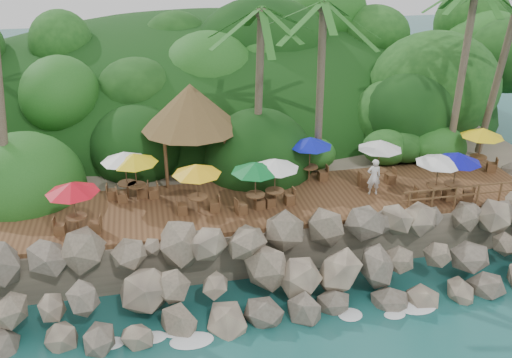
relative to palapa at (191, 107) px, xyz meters
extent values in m
plane|color=#19514F|center=(2.41, -9.61, -5.79)|extent=(140.00, 140.00, 0.00)
cube|color=gray|center=(2.41, 6.39, -4.74)|extent=(32.00, 25.20, 2.10)
ellipsoid|color=#143811|center=(2.41, 13.89, -5.79)|extent=(44.80, 28.00, 15.40)
cube|color=brown|center=(2.41, -3.61, -3.59)|extent=(26.00, 5.00, 0.20)
ellipsoid|color=white|center=(-6.59, -9.31, -5.76)|extent=(1.20, 0.80, 0.06)
ellipsoid|color=white|center=(-3.59, -9.31, -5.76)|extent=(1.20, 0.80, 0.06)
ellipsoid|color=white|center=(-0.59, -9.31, -5.76)|extent=(1.20, 0.80, 0.06)
ellipsoid|color=white|center=(2.41, -9.31, -5.76)|extent=(1.20, 0.80, 0.06)
ellipsoid|color=white|center=(5.41, -9.31, -5.76)|extent=(1.20, 0.80, 0.06)
ellipsoid|color=white|center=(8.41, -9.31, -5.76)|extent=(1.20, 0.80, 0.06)
ellipsoid|color=white|center=(11.41, -9.31, -5.76)|extent=(1.20, 0.80, 0.06)
cylinder|color=brown|center=(3.15, -0.75, 0.53)|extent=(0.63, 0.87, 8.04)
ellipsoid|color=#23601E|center=(3.15, -0.75, 4.54)|extent=(6.00, 6.00, 2.40)
cylinder|color=brown|center=(6.04, -1.09, 0.63)|extent=(0.66, 0.76, 8.25)
ellipsoid|color=#23601E|center=(6.04, -1.09, 4.75)|extent=(6.00, 6.00, 2.40)
cylinder|color=brown|center=(13.33, -1.11, 1.03)|extent=(1.07, 1.29, 9.02)
cylinder|color=brown|center=(15.40, -1.14, 1.34)|extent=(0.59, 1.84, 9.60)
cylinder|color=brown|center=(-1.40, -1.40, -2.29)|extent=(0.16, 0.16, 2.40)
cylinder|color=brown|center=(1.40, -1.40, -2.29)|extent=(0.16, 0.16, 2.40)
cylinder|color=brown|center=(-1.40, 1.40, -2.29)|extent=(0.16, 0.16, 2.40)
cylinder|color=brown|center=(1.40, 1.40, -2.29)|extent=(0.16, 0.16, 2.40)
cone|color=brown|center=(0.00, 0.00, 0.01)|extent=(4.83, 4.83, 2.20)
cylinder|color=brown|center=(-0.25, -4.15, -3.12)|extent=(0.08, 0.08, 0.74)
cylinder|color=brown|center=(-0.25, -4.15, -2.74)|extent=(0.84, 0.84, 0.05)
cylinder|color=brown|center=(-0.25, -4.15, -2.39)|extent=(0.05, 0.05, 2.20)
cone|color=yellow|center=(-0.25, -4.15, -1.44)|extent=(2.10, 2.10, 0.45)
cube|color=brown|center=(-0.95, -4.14, -3.26)|extent=(0.43, 0.43, 0.46)
cube|color=brown|center=(0.46, -4.16, -3.26)|extent=(0.43, 0.43, 0.46)
cylinder|color=brown|center=(11.16, -5.21, -3.12)|extent=(0.08, 0.08, 0.74)
cylinder|color=brown|center=(11.16, -5.21, -2.74)|extent=(0.84, 0.84, 0.05)
cylinder|color=brown|center=(11.16, -5.21, -2.39)|extent=(0.05, 0.05, 2.20)
cone|color=#0B0B96|center=(11.16, -5.21, -1.44)|extent=(2.10, 2.10, 0.45)
cube|color=brown|center=(10.52, -4.93, -3.26)|extent=(0.56, 0.56, 0.46)
cube|color=brown|center=(11.80, -5.50, -3.26)|extent=(0.56, 0.56, 0.46)
cylinder|color=brown|center=(2.21, -4.43, -3.12)|extent=(0.08, 0.08, 0.74)
cylinder|color=brown|center=(2.21, -4.43, -2.74)|extent=(0.84, 0.84, 0.05)
cylinder|color=brown|center=(2.21, -4.43, -2.39)|extent=(0.05, 0.05, 2.20)
cone|color=#0B692A|center=(2.21, -4.43, -1.44)|extent=(2.10, 2.10, 0.45)
cube|color=brown|center=(1.54, -4.63, -3.26)|extent=(0.52, 0.52, 0.46)
cube|color=brown|center=(2.89, -4.24, -3.26)|extent=(0.52, 0.52, 0.46)
cylinder|color=brown|center=(8.44, -3.07, -3.12)|extent=(0.08, 0.08, 0.74)
cylinder|color=brown|center=(8.44, -3.07, -2.74)|extent=(0.84, 0.84, 0.05)
cylinder|color=brown|center=(8.44, -3.07, -2.39)|extent=(0.05, 0.05, 2.20)
cone|color=silver|center=(8.44, -3.07, -1.44)|extent=(2.10, 2.10, 0.45)
cube|color=brown|center=(7.74, -3.11, -3.26)|extent=(0.44, 0.44, 0.46)
cube|color=brown|center=(9.14, -3.03, -3.26)|extent=(0.44, 0.44, 0.46)
cylinder|color=brown|center=(10.30, -5.21, -3.12)|extent=(0.08, 0.08, 0.74)
cylinder|color=brown|center=(10.30, -5.21, -2.74)|extent=(0.84, 0.84, 0.05)
cylinder|color=brown|center=(10.30, -5.21, -2.39)|extent=(0.05, 0.05, 2.20)
cone|color=silver|center=(10.30, -5.21, -1.44)|extent=(2.10, 2.10, 0.45)
cube|color=brown|center=(9.60, -5.19, -3.26)|extent=(0.44, 0.44, 0.46)
cube|color=brown|center=(11.00, -5.24, -3.26)|extent=(0.44, 0.44, 0.46)
cylinder|color=brown|center=(-5.21, -4.92, -3.12)|extent=(0.08, 0.08, 0.74)
cylinder|color=brown|center=(-5.21, -4.92, -2.74)|extent=(0.84, 0.84, 0.05)
cylinder|color=brown|center=(-5.21, -4.92, -2.39)|extent=(0.05, 0.05, 2.20)
cone|color=red|center=(-5.21, -4.92, -1.44)|extent=(2.10, 2.10, 0.45)
cube|color=brown|center=(-5.91, -4.86, -3.26)|extent=(0.46, 0.46, 0.46)
cube|color=brown|center=(-4.51, -4.98, -3.26)|extent=(0.46, 0.46, 0.46)
cylinder|color=brown|center=(3.12, -4.25, -3.12)|extent=(0.08, 0.08, 0.74)
cylinder|color=brown|center=(3.12, -4.25, -2.74)|extent=(0.84, 0.84, 0.05)
cylinder|color=brown|center=(3.12, -4.25, -2.39)|extent=(0.05, 0.05, 2.20)
cone|color=silver|center=(3.12, -4.25, -1.44)|extent=(2.10, 2.10, 0.45)
cube|color=brown|center=(2.42, -4.32, -3.26)|extent=(0.46, 0.46, 0.46)
cube|color=brown|center=(3.82, -4.17, -3.26)|extent=(0.46, 0.46, 0.46)
cylinder|color=brown|center=(-2.80, -2.41, -3.12)|extent=(0.08, 0.08, 0.74)
cylinder|color=brown|center=(-2.80, -2.41, -2.74)|extent=(0.84, 0.84, 0.05)
cylinder|color=brown|center=(-2.80, -2.41, -2.39)|extent=(0.05, 0.05, 2.20)
cone|color=gold|center=(-2.80, -2.41, -1.44)|extent=(2.10, 2.10, 0.45)
cube|color=brown|center=(-3.50, -2.47, -3.26)|extent=(0.46, 0.46, 0.46)
cube|color=brown|center=(-2.10, -2.34, -3.26)|extent=(0.46, 0.46, 0.46)
cylinder|color=brown|center=(14.05, -2.56, -3.12)|extent=(0.08, 0.08, 0.74)
cylinder|color=brown|center=(14.05, -2.56, -2.74)|extent=(0.84, 0.84, 0.05)
cylinder|color=brown|center=(14.05, -2.56, -2.39)|extent=(0.05, 0.05, 2.20)
cone|color=yellow|center=(14.05, -2.56, -1.44)|extent=(2.10, 2.10, 0.45)
cube|color=brown|center=(13.41, -2.28, -3.26)|extent=(0.56, 0.56, 0.46)
cube|color=brown|center=(14.69, -2.85, -3.26)|extent=(0.56, 0.56, 0.46)
cylinder|color=brown|center=(5.36, -2.04, -3.12)|extent=(0.08, 0.08, 0.74)
cylinder|color=brown|center=(5.36, -2.04, -2.74)|extent=(0.84, 0.84, 0.05)
cylinder|color=brown|center=(5.36, -2.04, -2.39)|extent=(0.05, 0.05, 2.20)
cone|color=#0D16AA|center=(5.36, -2.04, -1.44)|extent=(2.10, 2.10, 0.45)
cube|color=brown|center=(4.66, -2.04, -3.26)|extent=(0.42, 0.42, 0.46)
cube|color=brown|center=(6.07, -2.04, -3.26)|extent=(0.42, 0.42, 0.46)
cylinder|color=brown|center=(-3.23, -2.11, -3.12)|extent=(0.08, 0.08, 0.74)
cylinder|color=brown|center=(-3.23, -2.11, -2.74)|extent=(0.84, 0.84, 0.05)
cylinder|color=brown|center=(-3.23, -2.11, -2.39)|extent=(0.05, 0.05, 2.20)
cone|color=white|center=(-3.23, -2.11, -1.44)|extent=(2.10, 2.10, 0.45)
cube|color=brown|center=(-3.93, -2.07, -3.26)|extent=(0.44, 0.44, 0.46)
cube|color=brown|center=(-2.53, -2.14, -3.26)|extent=(0.44, 0.44, 0.46)
cylinder|color=brown|center=(8.67, -5.96, -2.99)|extent=(0.10, 0.10, 1.00)
cylinder|color=brown|center=(9.77, -5.96, -2.99)|extent=(0.10, 0.10, 1.00)
cylinder|color=brown|center=(10.87, -5.96, -2.99)|extent=(0.10, 0.10, 1.00)
cylinder|color=brown|center=(11.97, -5.96, -2.99)|extent=(0.10, 0.10, 1.00)
cylinder|color=brown|center=(13.07, -5.96, -2.99)|extent=(0.10, 0.10, 1.00)
cube|color=brown|center=(11.42, -5.96, -2.54)|extent=(6.10, 0.06, 0.06)
cube|color=brown|center=(11.42, -5.96, -2.94)|extent=(6.10, 0.06, 0.06)
imported|color=silver|center=(7.85, -3.99, -2.62)|extent=(0.68, 0.50, 1.74)
camera|label=1|loc=(-2.17, -25.45, 7.95)|focal=38.93mm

